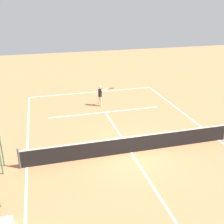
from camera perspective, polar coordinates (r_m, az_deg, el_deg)
name	(u,v)px	position (r m, az deg, el deg)	size (l,w,h in m)	color
ground_plane	(131,152)	(14.78, 3.99, -8.39)	(60.00, 60.00, 0.00)	#D37A4C
court_lines	(131,152)	(14.78, 3.99, -8.38)	(10.77, 21.08, 0.01)	white
tennis_net	(131,144)	(14.53, 4.04, -6.71)	(11.37, 0.10, 1.07)	#4C4C51
player_serving	(101,94)	(20.59, -2.36, 3.78)	(1.29, 0.55, 1.63)	beige
tennis_ball	(101,119)	(18.56, -2.34, -1.47)	(0.07, 0.07, 0.07)	#CCE033
equipment_bag	(2,223)	(11.29, -21.95, -20.67)	(0.76, 0.32, 0.30)	white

